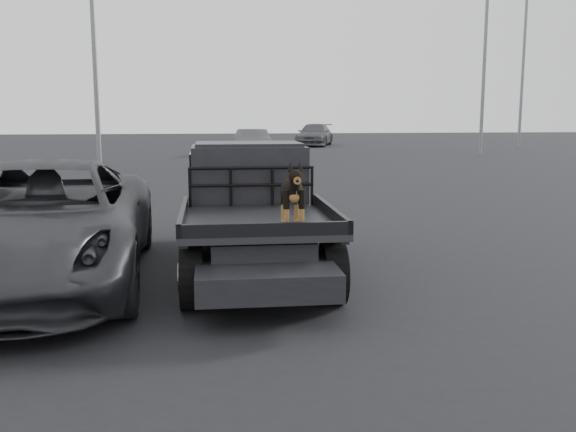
{
  "coord_description": "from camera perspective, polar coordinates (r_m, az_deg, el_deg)",
  "views": [
    {
      "loc": [
        -1.04,
        -7.34,
        2.27
      ],
      "look_at": [
        -0.21,
        -0.53,
        1.15
      ],
      "focal_mm": 40.0,
      "sensor_mm": 36.0,
      "label": 1
    }
  ],
  "objects": [
    {
      "name": "distant_car_a",
      "position": [
        33.85,
        -3.1,
        6.57
      ],
      "size": [
        1.86,
        4.23,
        1.35
      ],
      "primitive_type": "imported",
      "rotation": [
        0.0,
        0.0,
        0.11
      ],
      "color": "#4F4F53",
      "rests_on": "ground"
    },
    {
      "name": "flatbed_ute",
      "position": [
        9.18,
        -3.13,
        -2.12
      ],
      "size": [
        2.0,
        5.4,
        0.92
      ],
      "primitive_type": null,
      "color": "black",
      "rests_on": "ground"
    },
    {
      "name": "ute_cab",
      "position": [
        9.98,
        -3.55,
        4.03
      ],
      "size": [
        1.72,
        1.3,
        0.88
      ],
      "primitive_type": null,
      "color": "black",
      "rests_on": "flatbed_ute"
    },
    {
      "name": "parked_suv",
      "position": [
        9.04,
        -21.21,
        -0.64
      ],
      "size": [
        2.98,
        5.97,
        1.62
      ],
      "primitive_type": "imported",
      "rotation": [
        0.0,
        0.0,
        0.05
      ],
      "color": "#313136",
      "rests_on": "ground"
    },
    {
      "name": "dog",
      "position": [
        7.63,
        0.37,
        1.89
      ],
      "size": [
        0.32,
        0.6,
        0.74
      ],
      "primitive_type": null,
      "color": "black",
      "rests_on": "flatbed_ute"
    },
    {
      "name": "distant_car_b",
      "position": [
        43.19,
        2.38,
        7.23
      ],
      "size": [
        3.48,
        5.37,
        1.45
      ],
      "primitive_type": "imported",
      "rotation": [
        0.0,
        0.0,
        -0.32
      ],
      "color": "#4C4B50",
      "rests_on": "ground"
    },
    {
      "name": "headache_rack",
      "position": [
        9.26,
        -3.25,
        2.59
      ],
      "size": [
        1.8,
        0.08,
        0.55
      ],
      "primitive_type": null,
      "color": "black",
      "rests_on": "flatbed_ute"
    },
    {
      "name": "floodlight_far",
      "position": [
        42.97,
        20.37,
        15.87
      ],
      "size": [
        1.08,
        0.28,
        14.03
      ],
      "color": "slate",
      "rests_on": "ground"
    },
    {
      "name": "floodlight_mid",
      "position": [
        35.2,
        17.24,
        16.52
      ],
      "size": [
        1.08,
        0.28,
        12.7
      ],
      "color": "slate",
      "rests_on": "ground"
    },
    {
      "name": "ground",
      "position": [
        7.75,
        1.06,
        -7.76
      ],
      "size": [
        120.0,
        120.0,
        0.0
      ],
      "primitive_type": "plane",
      "color": "black",
      "rests_on": "ground"
    }
  ]
}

